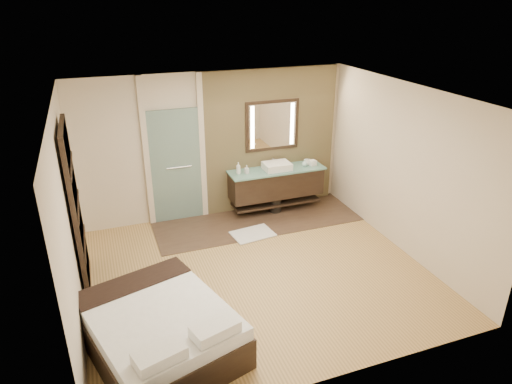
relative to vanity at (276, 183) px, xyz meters
name	(u,v)px	position (x,y,z in m)	size (l,w,h in m)	color
floor	(257,272)	(-1.10, -1.92, -0.58)	(5.00, 5.00, 0.00)	olive
tile_strip	(257,221)	(-0.50, -0.32, -0.57)	(3.80, 1.30, 0.01)	#3D2A21
stone_wall	(271,140)	(0.00, 0.29, 0.77)	(2.60, 0.08, 2.70)	tan
vanity	(276,183)	(0.00, 0.00, 0.00)	(1.85, 0.55, 0.88)	black
mirror_unit	(272,126)	(0.00, 0.24, 1.07)	(1.06, 0.04, 0.96)	black
frosted_door	(175,162)	(-1.85, 0.28, 0.56)	(1.10, 0.12, 2.70)	#A6D1C7
shoji_partition	(76,209)	(-3.53, -1.32, 0.63)	(0.06, 1.20, 2.40)	black
bed	(160,330)	(-2.75, -3.08, -0.29)	(1.94, 2.19, 0.71)	black
bath_mat	(253,234)	(-0.76, -0.79, -0.56)	(0.72, 0.50, 0.02)	silver
waste_bin	(275,205)	(-0.04, -0.07, -0.44)	(0.22, 0.22, 0.28)	black
tissue_box	(313,163)	(0.74, -0.05, 0.33)	(0.12, 0.12, 0.10)	white
soap_bottle_a	(238,168)	(-0.75, 0.01, 0.40)	(0.09, 0.09, 0.22)	white
soap_bottle_b	(247,169)	(-0.60, -0.02, 0.36)	(0.07, 0.07, 0.16)	#B2B2B2
soap_bottle_c	(305,163)	(0.57, -0.05, 0.35)	(0.11, 0.11, 0.14)	silver
cup	(307,162)	(0.65, 0.00, 0.34)	(0.14, 0.14, 0.11)	white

